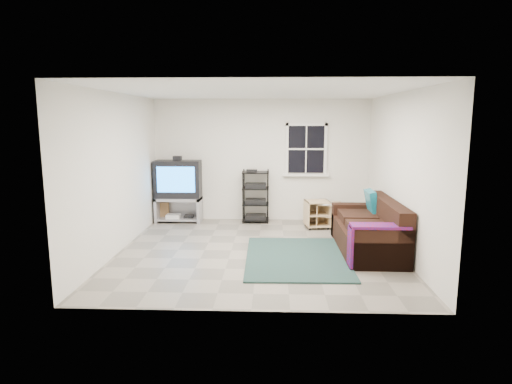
{
  "coord_description": "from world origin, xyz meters",
  "views": [
    {
      "loc": [
        0.23,
        -6.88,
        2.16
      ],
      "look_at": [
        -0.05,
        0.4,
        0.93
      ],
      "focal_mm": 30.0,
      "sensor_mm": 36.0,
      "label": 1
    }
  ],
  "objects_px": {
    "sofa": "(370,231)",
    "side_table_left": "(317,213)",
    "av_rack": "(256,199)",
    "tv_unit": "(178,186)",
    "side_table_right": "(328,213)"
  },
  "relations": [
    {
      "from": "side_table_left",
      "to": "sofa",
      "type": "bearing_deg",
      "value": -65.61
    },
    {
      "from": "sofa",
      "to": "tv_unit",
      "type": "bearing_deg",
      "value": 151.59
    },
    {
      "from": "sofa",
      "to": "side_table_left",
      "type": "bearing_deg",
      "value": 114.39
    },
    {
      "from": "side_table_right",
      "to": "sofa",
      "type": "relative_size",
      "value": 0.26
    },
    {
      "from": "av_rack",
      "to": "sofa",
      "type": "height_order",
      "value": "av_rack"
    },
    {
      "from": "side_table_right",
      "to": "sofa",
      "type": "xyz_separation_m",
      "value": [
        0.48,
        -1.58,
        0.04
      ]
    },
    {
      "from": "av_rack",
      "to": "side_table_left",
      "type": "bearing_deg",
      "value": -18.37
    },
    {
      "from": "av_rack",
      "to": "side_table_right",
      "type": "distance_m",
      "value": 1.57
    },
    {
      "from": "tv_unit",
      "to": "side_table_left",
      "type": "distance_m",
      "value": 2.97
    },
    {
      "from": "tv_unit",
      "to": "sofa",
      "type": "bearing_deg",
      "value": -28.41
    },
    {
      "from": "av_rack",
      "to": "side_table_left",
      "type": "distance_m",
      "value": 1.34
    },
    {
      "from": "av_rack",
      "to": "sofa",
      "type": "bearing_deg",
      "value": -45.33
    },
    {
      "from": "side_table_right",
      "to": "sofa",
      "type": "bearing_deg",
      "value": -73.12
    },
    {
      "from": "tv_unit",
      "to": "side_table_left",
      "type": "xyz_separation_m",
      "value": [
        2.91,
        -0.38,
        -0.48
      ]
    },
    {
      "from": "av_rack",
      "to": "tv_unit",
      "type": "bearing_deg",
      "value": -178.64
    }
  ]
}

